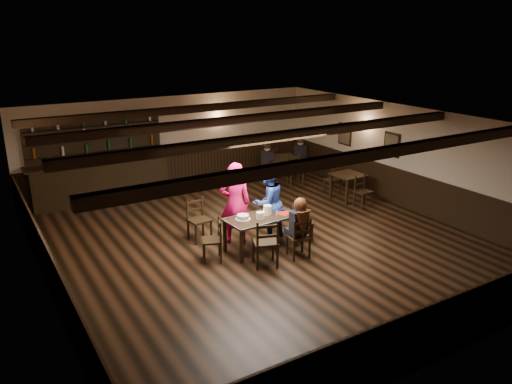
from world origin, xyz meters
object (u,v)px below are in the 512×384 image
chair_near_left (266,240)px  woman_pink (235,203)px  cake (243,217)px  chair_near_right (300,235)px  man_blue (268,202)px  bar_counter (100,175)px  dining_table (261,220)px

chair_near_left → woman_pink: woman_pink is taller
cake → chair_near_right: bearing=-45.4°
woman_pink → cake: woman_pink is taller
chair_near_left → chair_near_right: chair_near_left is taller
man_blue → bar_counter: bearing=-72.3°
cake → bar_counter: size_ratio=0.08×
chair_near_left → woman_pink: 1.46m
man_blue → bar_counter: (-2.54, 4.66, -0.13)m
dining_table → bar_counter: (-2.08, 5.12, 0.05)m
chair_near_left → cake: (-0.04, 0.86, 0.20)m
bar_counter → dining_table: bearing=-67.9°
dining_table → woman_pink: 0.74m
chair_near_left → man_blue: 1.52m
chair_near_right → bar_counter: bar_counter is taller
chair_near_left → man_blue: size_ratio=0.59×
chair_near_right → dining_table: bearing=119.1°
dining_table → man_blue: (0.45, 0.46, 0.19)m
cake → bar_counter: 5.32m
dining_table → bar_counter: size_ratio=0.41×
woman_pink → cake: bearing=100.9°
chair_near_right → bar_counter: 6.44m
chair_near_right → cake: size_ratio=2.82×
chair_near_left → man_blue: (0.82, 1.25, 0.26)m
cake → chair_near_left: bearing=-87.0°
bar_counter → chair_near_left: bearing=-73.8°
chair_near_right → man_blue: man_blue is taller
woman_pink → cake: size_ratio=5.79×
dining_table → cake: 0.44m
cake → woman_pink: bearing=77.4°
bar_counter → woman_pink: bearing=-68.2°
chair_near_right → man_blue: (0.01, 1.26, 0.33)m
chair_near_right → cake: bearing=134.6°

